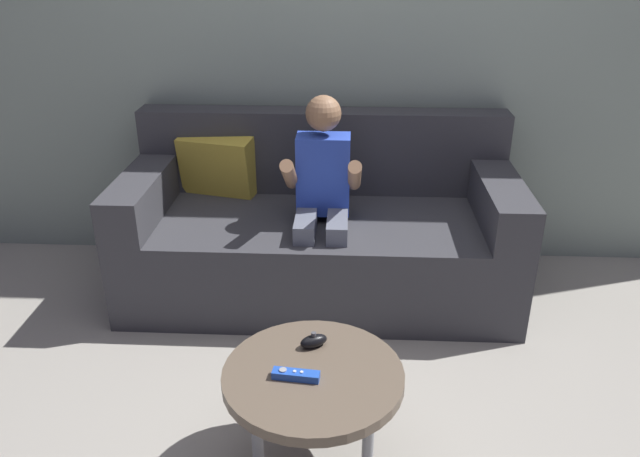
{
  "coord_description": "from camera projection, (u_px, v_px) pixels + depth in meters",
  "views": [
    {
      "loc": [
        -0.0,
        -1.55,
        1.56
      ],
      "look_at": [
        -0.11,
        0.53,
        0.58
      ],
      "focal_mm": 34.84,
      "sensor_mm": 36.0,
      "label": 1
    }
  ],
  "objects": [
    {
      "name": "person_seated_on_couch",
      "position": [
        322.0,
        196.0,
        2.68
      ],
      "size": [
        0.33,
        0.4,
        0.96
      ],
      "color": "slate",
      "rests_on": "ground"
    },
    {
      "name": "wall_back",
      "position": [
        353.0,
        11.0,
        2.9
      ],
      "size": [
        4.39,
        0.05,
        2.5
      ],
      "primitive_type": "cube",
      "color": "gray",
      "rests_on": "ground"
    },
    {
      "name": "couch",
      "position": [
        318.0,
        231.0,
        2.96
      ],
      "size": [
        1.79,
        0.8,
        0.81
      ],
      "color": "#38383D",
      "rests_on": "ground"
    },
    {
      "name": "game_remote_blue_near_edge",
      "position": [
        296.0,
        375.0,
        1.82
      ],
      "size": [
        0.14,
        0.05,
        0.03
      ],
      "color": "blue",
      "rests_on": "coffee_table"
    },
    {
      "name": "ground_plane",
      "position": [
        344.0,
        454.0,
        2.07
      ],
      "size": [
        8.78,
        8.78,
        0.0
      ],
      "primitive_type": "plane",
      "color": "#9E998E"
    },
    {
      "name": "coffee_table",
      "position": [
        313.0,
        382.0,
        1.87
      ],
      "size": [
        0.55,
        0.55,
        0.39
      ],
      "color": "brown",
      "rests_on": "ground"
    },
    {
      "name": "nunchuk_black",
      "position": [
        314.0,
        341.0,
        1.96
      ],
      "size": [
        0.1,
        0.08,
        0.05
      ],
      "color": "black",
      "rests_on": "coffee_table"
    }
  ]
}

